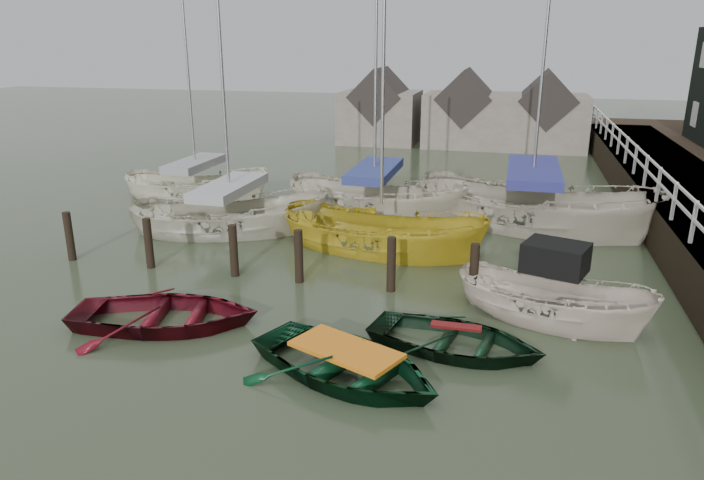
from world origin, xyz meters
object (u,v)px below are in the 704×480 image
(sailboat_d, at_px, (529,225))
(motorboat, at_px, (550,318))
(rowboat_red, at_px, (167,326))
(sailboat_a, at_px, (232,230))
(rowboat_green, at_px, (346,377))
(rowboat_dkgreen, at_px, (455,350))
(sailboat_e, at_px, (198,197))
(sailboat_b, at_px, (374,212))
(sailboat_c, at_px, (381,249))

(sailboat_d, bearing_deg, motorboat, -156.89)
(rowboat_red, bearing_deg, sailboat_a, 0.48)
(rowboat_green, height_order, rowboat_dkgreen, rowboat_green)
(rowboat_green, bearing_deg, sailboat_e, 61.71)
(motorboat, distance_m, sailboat_b, 9.65)
(sailboat_a, bearing_deg, sailboat_d, -91.39)
(sailboat_b, distance_m, sailboat_e, 7.28)
(rowboat_dkgreen, height_order, sailboat_a, sailboat_a)
(rowboat_red, xyz_separation_m, rowboat_green, (4.38, -1.13, 0.00))
(rowboat_green, relative_size, sailboat_d, 0.29)
(motorboat, xyz_separation_m, sailboat_c, (-4.68, 3.96, -0.08))
(sailboat_b, height_order, sailboat_d, sailboat_d)
(rowboat_green, xyz_separation_m, sailboat_e, (-9.22, 11.77, 0.06))
(sailboat_b, bearing_deg, rowboat_red, 178.80)
(rowboat_dkgreen, relative_size, motorboat, 0.76)
(rowboat_green, bearing_deg, sailboat_c, 30.69)
(sailboat_a, bearing_deg, sailboat_b, -70.26)
(rowboat_green, relative_size, motorboat, 0.84)
(sailboat_a, height_order, sailboat_e, sailboat_e)
(sailboat_a, xyz_separation_m, sailboat_e, (-3.23, 3.81, 0.00))
(rowboat_dkgreen, xyz_separation_m, sailboat_b, (-3.82, 9.65, 0.06))
(sailboat_b, xyz_separation_m, sailboat_e, (-7.25, 0.56, 0.00))
(rowboat_red, bearing_deg, rowboat_green, -117.24)
(motorboat, distance_m, sailboat_a, 10.74)
(rowboat_green, xyz_separation_m, sailboat_d, (3.38, 10.97, 0.06))
(sailboat_c, bearing_deg, sailboat_e, 74.45)
(rowboat_red, bearing_deg, sailboat_b, -26.28)
(sailboat_b, xyz_separation_m, sailboat_c, (1.05, -3.81, -0.05))
(sailboat_d, height_order, sailboat_e, sailboat_d)
(sailboat_c, bearing_deg, sailboat_d, -38.15)
(rowboat_green, height_order, sailboat_d, sailboat_d)
(sailboat_d, bearing_deg, sailboat_e, 106.60)
(rowboat_dkgreen, xyz_separation_m, motorboat, (1.90, 1.89, 0.09))
(motorboat, relative_size, sailboat_c, 0.44)
(rowboat_dkgreen, bearing_deg, motorboat, -34.14)
(sailboat_c, distance_m, sailboat_d, 5.58)
(motorboat, relative_size, sailboat_a, 0.46)
(rowboat_dkgreen, height_order, sailboat_d, sailboat_d)
(rowboat_red, relative_size, sailboat_d, 0.30)
(rowboat_red, relative_size, sailboat_c, 0.38)
(rowboat_green, xyz_separation_m, rowboat_dkgreen, (1.86, 1.56, 0.00))
(rowboat_red, height_order, rowboat_dkgreen, rowboat_red)
(rowboat_green, xyz_separation_m, sailboat_a, (-5.99, 7.96, 0.06))
(rowboat_red, bearing_deg, sailboat_c, -41.70)
(sailboat_a, relative_size, sailboat_c, 0.95)
(rowboat_red, height_order, sailboat_c, sailboat_c)
(sailboat_a, xyz_separation_m, sailboat_d, (9.37, 3.01, -0.00))
(motorboat, xyz_separation_m, sailboat_a, (-9.75, 4.51, -0.03))
(rowboat_dkgreen, xyz_separation_m, sailboat_c, (-2.77, 5.84, 0.01))
(rowboat_red, relative_size, rowboat_dkgreen, 1.15)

